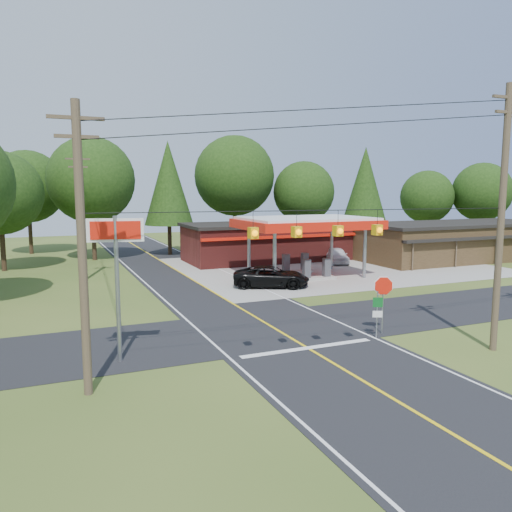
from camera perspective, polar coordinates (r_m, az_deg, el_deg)
name	(u,v)px	position (r m, az deg, el deg)	size (l,w,h in m)	color
ground	(274,328)	(25.96, 2.04, -8.26)	(120.00, 120.00, 0.00)	#39511C
main_highway	(274,328)	(25.95, 2.04, -8.23)	(8.00, 120.00, 0.02)	black
cross_road	(274,328)	(25.95, 2.04, -8.22)	(70.00, 7.00, 0.02)	black
lane_center_yellow	(274,328)	(25.95, 2.04, -8.20)	(0.15, 110.00, 0.00)	yellow
gas_canopy	(306,225)	(40.75, 5.75, 3.58)	(10.60, 7.40, 4.88)	gray
convenience_store	(267,241)	(50.30, 1.22, 1.68)	(16.40, 7.55, 3.80)	maroon
strip_building	(455,241)	(54.84, 21.82, 1.63)	(20.40, 8.75, 3.80)	#3C2A18
utility_pole_near_right	(501,216)	(23.95, 26.24, 4.12)	(1.80, 0.30, 11.50)	#473828
utility_pole_near_left	(82,246)	(17.72, -19.29, 1.07)	(1.80, 0.30, 10.00)	#473828
utility_pole_far_left	(80,214)	(40.71, -19.46, 4.50)	(1.80, 0.30, 10.00)	#473828
utility_pole_north	(84,211)	(57.78, -19.09, 4.85)	(0.30, 0.30, 9.50)	#473828
overhead_beacons	(318,213)	(19.21, 7.07, 4.93)	(17.04, 2.04, 1.03)	black
treeline_backdrop	(173,185)	(47.99, -9.41, 7.96)	(70.27, 51.59, 13.30)	#332316
suv_car	(271,277)	(36.49, 1.76, -2.38)	(5.55, 5.55, 1.54)	black
sedan_car	(337,256)	(48.98, 9.22, 0.05)	(4.42, 4.42, 1.51)	silver
big_stop_sign	(116,256)	(20.92, -15.67, -0.03)	(2.21, 0.58, 6.05)	gray
octagonal_stop_sign	(383,290)	(25.23, 14.35, -3.80)	(0.93, 0.43, 2.92)	gray
route_sign_post	(377,310)	(24.59, 13.70, -6.06)	(0.44, 0.22, 2.30)	gray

